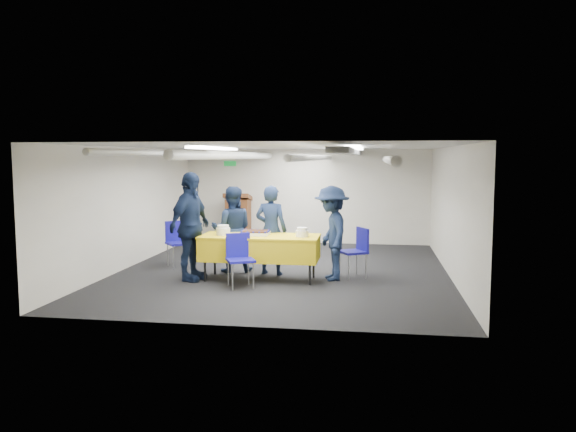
% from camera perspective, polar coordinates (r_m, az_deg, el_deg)
% --- Properties ---
extents(ground, '(7.00, 7.00, 0.00)m').
position_cam_1_polar(ground, '(10.52, -0.47, -5.58)').
color(ground, black).
rests_on(ground, ground).
extents(room_shell, '(6.00, 7.00, 2.30)m').
position_cam_1_polar(room_shell, '(10.70, 0.36, 4.40)').
color(room_shell, silver).
rests_on(room_shell, ground).
extents(serving_table, '(2.04, 0.84, 0.77)m').
position_cam_1_polar(serving_table, '(9.69, -2.86, -3.22)').
color(serving_table, black).
rests_on(serving_table, ground).
extents(sheet_cake, '(0.48, 0.37, 0.09)m').
position_cam_1_polar(sheet_cake, '(9.70, -3.33, -1.71)').
color(sheet_cake, white).
rests_on(sheet_cake, serving_table).
extents(plate_stack_left, '(0.24, 0.24, 0.18)m').
position_cam_1_polar(plate_stack_left, '(9.75, -6.61, -1.46)').
color(plate_stack_left, white).
rests_on(plate_stack_left, serving_table).
extents(plate_stack_right, '(0.22, 0.22, 0.16)m').
position_cam_1_polar(plate_stack_right, '(9.48, 1.44, -1.69)').
color(plate_stack_right, white).
rests_on(plate_stack_right, serving_table).
extents(podium, '(0.62, 0.53, 1.25)m').
position_cam_1_polar(podium, '(13.69, -5.08, -0.30)').
color(podium, brown).
rests_on(podium, ground).
extents(chair_near, '(0.56, 0.56, 0.87)m').
position_cam_1_polar(chair_near, '(9.20, -4.96, -3.90)').
color(chair_near, gray).
rests_on(chair_near, ground).
extents(chair_right, '(0.57, 0.57, 0.87)m').
position_cam_1_polar(chair_right, '(9.98, 7.04, -3.15)').
color(chair_right, gray).
rests_on(chair_right, ground).
extents(chair_left, '(0.59, 0.59, 0.87)m').
position_cam_1_polar(chair_left, '(11.14, -11.20, -2.27)').
color(chair_left, gray).
rests_on(chair_left, ground).
extents(sailor_a, '(0.64, 0.48, 1.61)m').
position_cam_1_polar(sailor_a, '(10.09, -1.73, -1.43)').
color(sailor_a, black).
rests_on(sailor_a, ground).
extents(sailor_b, '(0.87, 0.74, 1.58)m').
position_cam_1_polar(sailor_b, '(10.37, -5.72, -1.35)').
color(sailor_b, black).
rests_on(sailor_b, ground).
extents(sailor_c, '(0.71, 1.17, 1.86)m').
position_cam_1_polar(sailor_c, '(9.72, -9.91, -1.05)').
color(sailor_c, black).
rests_on(sailor_c, ground).
extents(sailor_d, '(0.85, 1.17, 1.62)m').
position_cam_1_polar(sailor_d, '(9.66, 4.46, -1.74)').
color(sailor_d, black).
rests_on(sailor_d, ground).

